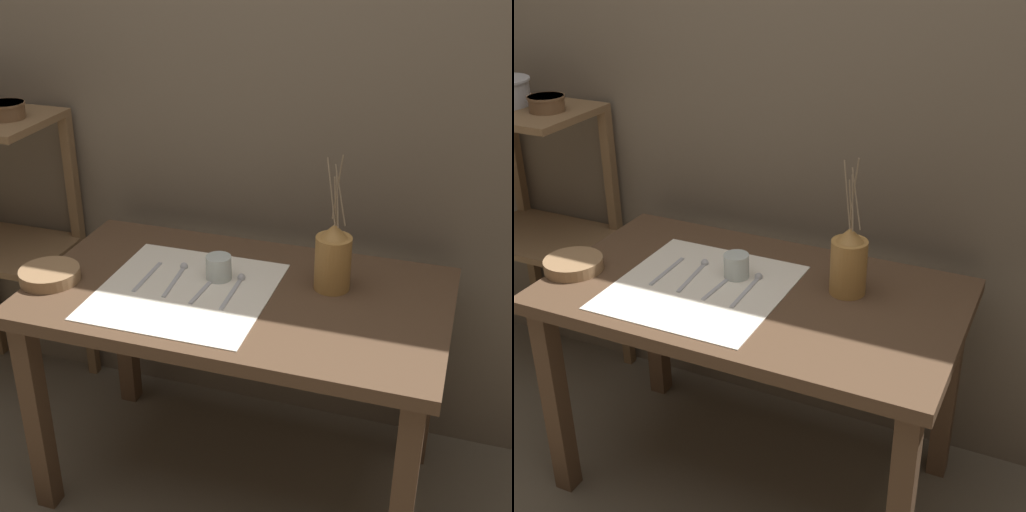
{
  "view_description": "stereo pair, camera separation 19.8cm",
  "coord_description": "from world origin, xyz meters",
  "views": [
    {
      "loc": [
        0.6,
        -1.68,
        1.72
      ],
      "look_at": [
        0.05,
        0.0,
        0.83
      ],
      "focal_mm": 50.0,
      "sensor_mm": 36.0,
      "label": 1
    },
    {
      "loc": [
        0.79,
        -1.61,
        1.72
      ],
      "look_at": [
        0.05,
        0.0,
        0.83
      ],
      "focal_mm": 50.0,
      "sensor_mm": 36.0,
      "label": 2
    }
  ],
  "objects": [
    {
      "name": "pitcher_with_flowers",
      "position": [
        0.25,
        0.1,
        0.81
      ],
      "size": [
        0.1,
        0.1,
        0.41
      ],
      "color": "olive",
      "rests_on": "wooden_table"
    },
    {
      "name": "fork_inner",
      "position": [
        -0.28,
        -0.01,
        0.72
      ],
      "size": [
        0.01,
        0.19,
        0.0
      ],
      "color": "#A8A8AD",
      "rests_on": "wooden_table"
    },
    {
      "name": "linen_cloth",
      "position": [
        -0.14,
        -0.05,
        0.71
      ],
      "size": [
        0.49,
        0.49,
        0.0
      ],
      "color": "silver",
      "rests_on": "wooden_table"
    },
    {
      "name": "stone_wall_back",
      "position": [
        0.0,
        0.45,
        1.2
      ],
      "size": [
        7.0,
        0.06,
        2.4
      ],
      "color": "brown",
      "rests_on": "ground_plane"
    },
    {
      "name": "metal_pot_small",
      "position": [
        -0.87,
        0.22,
        1.11
      ],
      "size": [
        0.12,
        0.12,
        0.05
      ],
      "color": "brown",
      "rests_on": "wooden_shelf_unit"
    },
    {
      "name": "glass_tumbler_near",
      "position": [
        -0.08,
        0.05,
        0.75
      ],
      "size": [
        0.08,
        0.08,
        0.07
      ],
      "color": "#B7C1BC",
      "rests_on": "wooden_table"
    },
    {
      "name": "spoon_outer",
      "position": [
        -0.2,
        0.04,
        0.72
      ],
      "size": [
        0.03,
        0.2,
        0.02
      ],
      "color": "#A8A8AD",
      "rests_on": "wooden_table"
    },
    {
      "name": "wooden_table",
      "position": [
        0.0,
        0.0,
        0.61
      ],
      "size": [
        1.2,
        0.68,
        0.71
      ],
      "color": "#4C3523",
      "rests_on": "ground_plane"
    },
    {
      "name": "wooden_shelf_unit",
      "position": [
        -0.98,
        0.27,
        0.76
      ],
      "size": [
        0.48,
        0.36,
        1.08
      ],
      "color": "brown",
      "rests_on": "ground_plane"
    },
    {
      "name": "spoon_inner",
      "position": [
        -0.01,
        0.03,
        0.72
      ],
      "size": [
        0.02,
        0.2,
        0.02
      ],
      "color": "#A8A8AD",
      "rests_on": "wooden_table"
    },
    {
      "name": "ground_plane",
      "position": [
        0.0,
        0.0,
        0.0
      ],
      "size": [
        12.0,
        12.0,
        0.0
      ],
      "primitive_type": "plane",
      "color": "brown"
    },
    {
      "name": "fork_outer",
      "position": [
        -0.09,
        -0.02,
        0.72
      ],
      "size": [
        0.02,
        0.19,
        0.0
      ],
      "color": "#A8A8AD",
      "rests_on": "wooden_table"
    },
    {
      "name": "wooden_bowl",
      "position": [
        -0.55,
        -0.11,
        0.73
      ],
      "size": [
        0.18,
        0.18,
        0.04
      ],
      "color": "#8E6B47",
      "rests_on": "wooden_table"
    }
  ]
}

